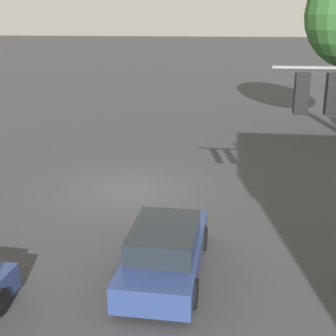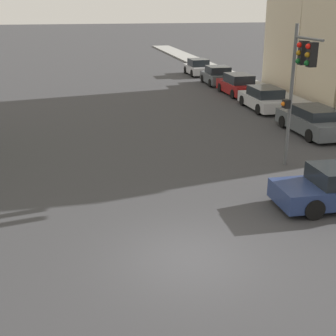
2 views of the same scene
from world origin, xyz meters
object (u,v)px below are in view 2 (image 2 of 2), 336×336
parked_car_3 (217,76)px  parked_car_0 (313,121)px  parked_car_4 (198,67)px  traffic_signal (300,71)px  parked_car_2 (238,85)px  parked_car_1 (264,99)px

parked_car_3 → parked_car_0: bearing=-179.4°
parked_car_0 → parked_car_4: bearing=-0.5°
parked_car_3 → parked_car_4: parked_car_3 is taller
parked_car_3 → parked_car_4: (-0.12, 5.62, -0.01)m
traffic_signal → parked_car_0: 6.94m
parked_car_2 → parked_car_1: bearing=177.4°
parked_car_3 → parked_car_1: bearing=180.0°
traffic_signal → parked_car_0: traffic_signal is taller
parked_car_0 → parked_car_3: (0.02, 16.17, 0.02)m
parked_car_4 → parked_car_2: bearing=-179.3°
parked_car_2 → parked_car_4: 10.48m
traffic_signal → parked_car_3: bearing=-100.5°
parked_car_1 → parked_car_3: size_ratio=1.17×
traffic_signal → parked_car_4: 27.13m
parked_car_1 → traffic_signal: bearing=162.6°
parked_car_2 → traffic_signal: bearing=166.4°
parked_car_1 → parked_car_3: bearing=-0.4°
parked_car_0 → parked_car_4: parked_car_4 is taller
parked_car_0 → parked_car_3: bearing=-0.8°
parked_car_1 → parked_car_4: (0.01, 15.69, 0.02)m
parked_car_1 → parked_car_2: parked_car_2 is taller
traffic_signal → parked_car_1: traffic_signal is taller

